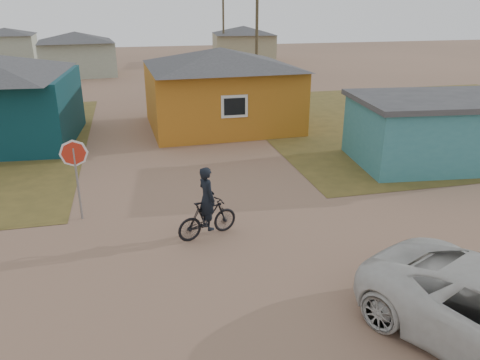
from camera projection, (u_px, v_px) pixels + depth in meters
name	position (u px, v px, depth m)	size (l,w,h in m)	color
ground	(234.00, 282.00, 10.66)	(120.00, 120.00, 0.00)	#8A6650
grass_ne	(432.00, 118.00, 25.48)	(20.00, 18.00, 0.00)	brown
house_yellow	(221.00, 87.00, 23.19)	(7.72, 6.76, 3.90)	#B46C1B
shed_turquoise	(435.00, 130.00, 18.14)	(6.71, 4.93, 2.60)	teal
house_pale_west	(77.00, 53.00, 39.58)	(7.04, 6.15, 3.60)	#9AA28B
house_beige_east	(243.00, 43.00, 48.47)	(6.95, 6.05, 3.60)	gray
house_pale_north	(7.00, 44.00, 48.79)	(6.28, 5.81, 3.40)	#9AA28B
utility_pole_near	(257.00, 31.00, 30.55)	(1.40, 0.20, 8.00)	#4B412D
utility_pole_far	(223.00, 21.00, 45.30)	(1.40, 0.20, 8.00)	#4B412D
stop_sign	(75.00, 161.00, 13.13)	(0.76, 0.29, 2.41)	gray
cyclist	(207.00, 212.00, 12.49)	(1.83, 1.05, 1.99)	black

